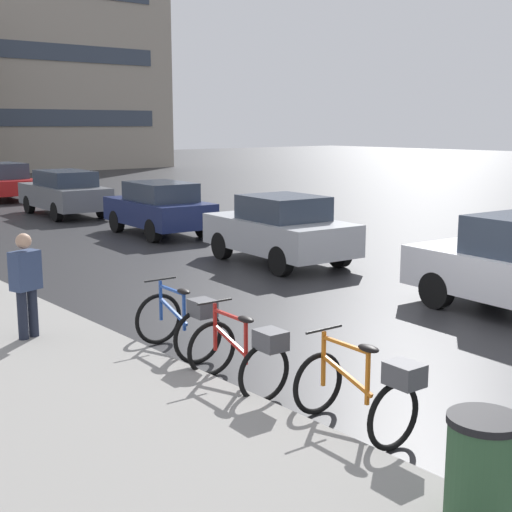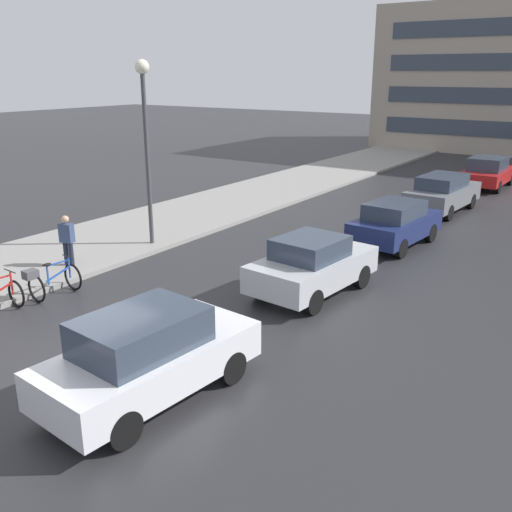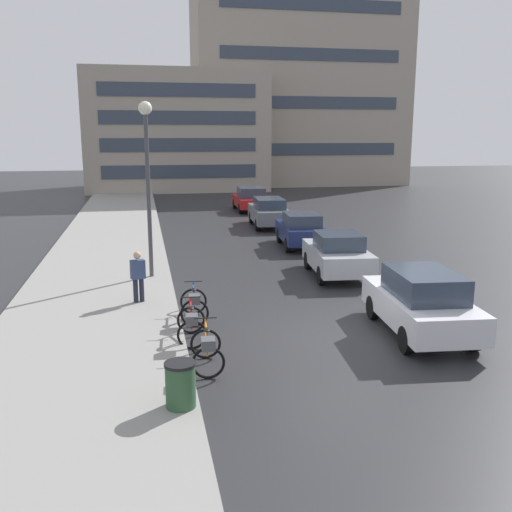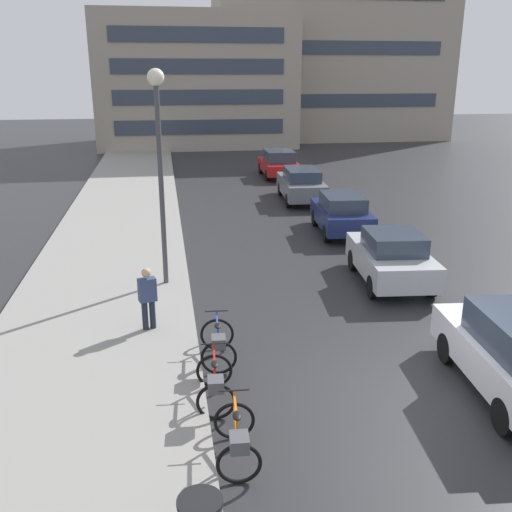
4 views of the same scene
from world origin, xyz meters
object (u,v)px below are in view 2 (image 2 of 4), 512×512
car_grey (442,193)px  car_navy (395,223)px  bicycle_third (50,280)px  car_white (148,355)px  streetlamp (145,121)px  pedestrian (67,239)px  car_red (487,172)px  car_silver (312,265)px

car_grey → car_navy: bearing=-88.3°
bicycle_third → car_white: car_white is taller
streetlamp → car_navy: bearing=35.3°
pedestrian → streetlamp: (0.43, 3.06, 3.22)m
pedestrian → car_navy: bearing=47.6°
car_grey → streetlamp: bearing=-121.7°
car_red → pedestrian: size_ratio=2.57×
car_silver → car_grey: size_ratio=0.88×
car_navy → streetlamp: 8.87m
streetlamp → car_grey: bearing=58.3°
bicycle_third → car_silver: size_ratio=0.36×
bicycle_third → streetlamp: bearing=102.1°
bicycle_third → streetlamp: (-1.03, 4.81, 3.65)m
car_navy → car_red: car_red is taller
bicycle_third → car_navy: size_ratio=0.37×
car_white → car_red: size_ratio=1.00×
car_white → pedestrian: bearing=151.5°
car_navy → car_silver: bearing=-92.1°
pedestrian → streetlamp: streetlamp is taller
streetlamp → car_white: bearing=-46.2°
bicycle_third → car_navy: (5.67, 9.55, 0.29)m
car_silver → car_navy: size_ratio=1.01×
streetlamp → bicycle_third: bearing=-77.9°
car_grey → bicycle_third: bearing=-109.7°
car_white → car_red: bearing=89.5°
car_grey → car_red: size_ratio=1.05×
car_navy → car_grey: bearing=91.7°
car_grey → car_white: bearing=-89.9°
car_silver → car_grey: (0.02, 11.26, 0.03)m
car_navy → pedestrian: bearing=-132.4°
car_silver → car_red: car_silver is taller
bicycle_third → pedestrian: (-1.46, 1.75, 0.43)m
pedestrian → streetlamp: size_ratio=0.27×
car_navy → streetlamp: streetlamp is taller
car_white → car_silver: car_white is taller
car_white → car_red: car_white is taller
car_navy → car_red: (0.09, 12.48, -0.00)m
car_silver → streetlamp: bearing=173.9°
car_white → car_silver: 6.16m
car_silver → car_red: bearing=89.1°
car_navy → bicycle_third: bearing=-120.7°
car_white → car_silver: size_ratio=1.08×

